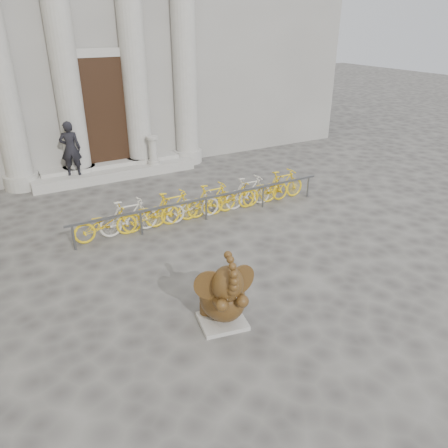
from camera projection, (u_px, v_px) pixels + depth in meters
ground at (247, 307)px, 9.07m from camera, size 80.00×80.00×0.00m
classical_building at (62, 3)px, 18.29m from camera, size 22.00×10.70×12.00m
entrance_steps at (115, 172)px, 16.41m from camera, size 6.00×1.20×0.36m
elephant_statue at (223, 297)px, 8.29m from camera, size 1.16×1.37×1.76m
bike_rack at (202, 202)px, 12.94m from camera, size 8.00×0.53×1.00m
pedestrian at (70, 149)px, 15.18m from camera, size 0.80×0.64×1.91m
balustrade_post at (153, 151)px, 16.52m from camera, size 0.44×0.44×1.07m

